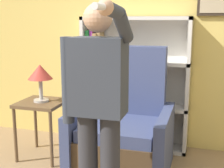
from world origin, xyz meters
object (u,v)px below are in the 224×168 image
(person_standing, at_px, (98,105))
(bookcase, at_px, (126,85))
(armchair, at_px, (124,133))
(table_lamp, at_px, (40,74))
(side_table, at_px, (42,111))

(person_standing, bearing_deg, bookcase, 96.43)
(armchair, bearing_deg, table_lamp, 179.68)
(bookcase, distance_m, person_standing, 1.58)
(bookcase, distance_m, armchair, 0.74)
(armchair, bearing_deg, bookcase, 102.27)
(bookcase, distance_m, side_table, 1.05)
(armchair, bearing_deg, person_standing, -87.50)
(person_standing, xyz_separation_m, side_table, (-0.99, 0.95, -0.40))
(armchair, bearing_deg, side_table, 179.68)
(side_table, bearing_deg, table_lamp, 180.00)
(armchair, relative_size, side_table, 1.94)
(bookcase, relative_size, person_standing, 0.95)
(table_lamp, bearing_deg, person_standing, -43.55)
(bookcase, bearing_deg, person_standing, -83.57)
(bookcase, relative_size, armchair, 1.25)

